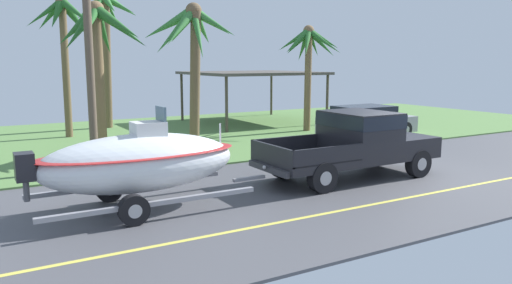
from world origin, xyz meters
TOP-DOWN VIEW (x-y plane):
  - ground at (0.00, 8.38)m, footprint 36.00×22.00m
  - pickup_truck_towing at (-1.49, 0.56)m, footprint 5.52×2.12m
  - boat_on_trailer at (-7.92, 0.56)m, footprint 5.78×2.25m
  - parked_sedan_near at (4.10, 6.28)m, footprint 4.36×1.91m
  - carport_awning at (2.16, 13.09)m, footprint 6.37×6.00m
  - palm_tree_near_left at (2.75, 8.90)m, footprint 3.03×3.25m
  - palm_tree_near_right at (-7.31, 12.46)m, footprint 2.93×3.03m
  - palm_tree_mid at (-7.25, 6.68)m, footprint 3.06×3.23m
  - palm_tree_far_left at (-3.98, 6.80)m, footprint 3.18×3.32m
  - palm_tree_far_right at (-5.15, 14.55)m, footprint 3.21×3.00m
  - utility_pole at (-7.90, 5.18)m, footprint 0.24×1.80m

SIDE VIEW (x-z plane):
  - ground at x=0.00m, z-range -0.07..0.04m
  - parked_sedan_near at x=4.10m, z-range -0.02..1.36m
  - pickup_truck_towing at x=-1.49m, z-range 0.10..2.00m
  - boat_on_trailer at x=-7.92m, z-range -0.07..2.25m
  - carport_awning at x=2.16m, z-range 1.26..4.02m
  - palm_tree_near_left at x=2.75m, z-range 1.36..6.32m
  - palm_tree_mid at x=-7.25m, z-range 1.35..6.60m
  - utility_pole at x=-7.90m, z-range 0.15..8.06m
  - palm_tree_far_left at x=-3.98m, z-range 1.43..6.81m
  - palm_tree_near_right at x=-7.31m, z-range 1.64..7.68m
  - palm_tree_far_right at x=-5.15m, z-range 1.74..8.41m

